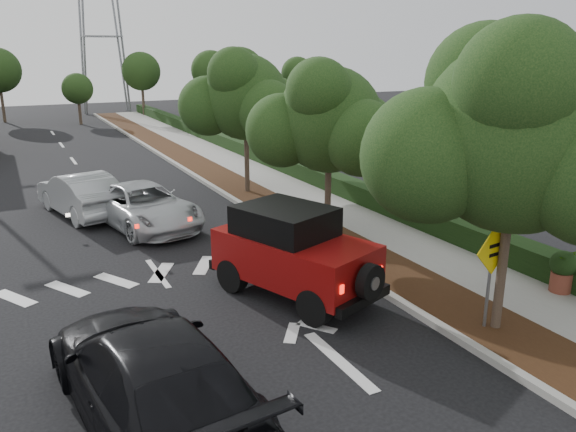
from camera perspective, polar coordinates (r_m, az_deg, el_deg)
ground at (r=10.47m, az=-4.53°, el=-17.01°), size 120.00×120.00×0.00m
curb at (r=22.33m, az=-5.49°, el=1.62°), size 0.20×70.00×0.15m
planting_strip at (r=22.71m, az=-3.15°, el=1.89°), size 1.80×70.00×0.12m
sidewalk at (r=23.51m, az=1.09°, el=2.42°), size 2.00×70.00×0.12m
hedge at (r=24.11m, az=4.04°, el=3.56°), size 0.80×70.00×0.80m
transmission_tower at (r=57.17m, az=-17.81°, el=9.91°), size 7.00×4.00×28.00m
street_tree_near at (r=13.02m, az=20.25°, el=-10.93°), size 3.80×3.80×5.92m
street_tree_mid at (r=18.03m, az=3.98°, el=-2.23°), size 3.20×3.20×5.32m
street_tree_far at (r=23.61m, az=-4.13°, el=2.29°), size 3.40×3.40×5.62m
red_jeep at (r=13.56m, az=0.03°, el=-3.58°), size 3.16×4.51×2.21m
silver_suv_ahead at (r=19.55m, az=-14.44°, el=0.99°), size 3.43×5.59×1.45m
black_suv_oncoming at (r=9.51m, az=-13.73°, el=-15.33°), size 2.90×5.95×1.67m
silver_sedan_oncoming at (r=21.67m, az=-20.30°, el=2.13°), size 2.74×5.02×1.57m
speed_hump_sign at (r=12.33m, az=19.99°, el=-4.48°), size 1.06×0.17×2.27m
terracotta_planter at (r=15.12m, az=26.15°, el=-4.70°), size 0.63×0.63×1.10m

